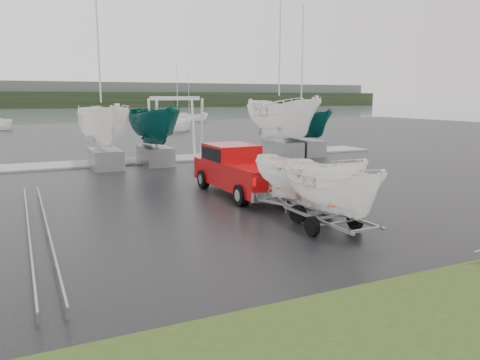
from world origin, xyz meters
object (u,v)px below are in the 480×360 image
(pickup_truck, at_px, (238,168))
(boat_hoist, at_px, (176,119))
(trailer_parked, at_px, (309,140))
(trailer_hitched, at_px, (333,145))

(pickup_truck, height_order, boat_hoist, boat_hoist)
(trailer_parked, bearing_deg, trailer_hitched, -121.36)
(boat_hoist, bearing_deg, trailer_hitched, -92.93)
(trailer_hitched, height_order, boat_hoist, trailer_hitched)
(trailer_parked, xyz_separation_m, boat_hoist, (0.63, 16.55, 0.00))
(pickup_truck, xyz_separation_m, trailer_parked, (0.34, -4.85, 1.61))
(pickup_truck, xyz_separation_m, trailer_hitched, (0.03, -6.56, 1.60))
(trailer_parked, distance_m, boat_hoist, 16.56)
(pickup_truck, relative_size, boat_hoist, 1.48)
(pickup_truck, height_order, trailer_hitched, trailer_hitched)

